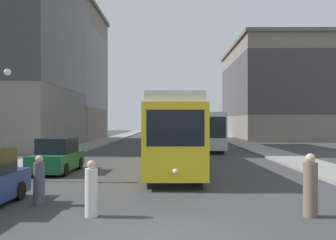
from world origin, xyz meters
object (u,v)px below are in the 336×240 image
(streetcar, at_px, (171,132))
(pedestrian_crossing_near, at_px, (39,182))
(pedestrian_on_sidewalk, at_px, (91,190))
(parked_car_left_mid, at_px, (57,156))
(pedestrian_crossing_far, at_px, (310,187))
(transit_bus, at_px, (204,129))

(streetcar, xyz_separation_m, pedestrian_crossing_near, (-4.25, -9.53, -1.36))
(streetcar, distance_m, pedestrian_on_sidewalk, 11.23)
(streetcar, relative_size, pedestrian_crossing_near, 9.34)
(parked_car_left_mid, bearing_deg, pedestrian_crossing_far, -40.74)
(streetcar, height_order, pedestrian_crossing_far, streetcar)
(transit_bus, xyz_separation_m, parked_car_left_mid, (-9.19, -16.16, -1.10))
(parked_car_left_mid, relative_size, pedestrian_on_sidewalk, 2.74)
(parked_car_left_mid, xyz_separation_m, pedestrian_crossing_far, (9.98, -8.89, -0.01))
(streetcar, height_order, transit_bus, streetcar)
(transit_bus, relative_size, pedestrian_crossing_far, 7.17)
(parked_car_left_mid, distance_m, pedestrian_crossing_far, 13.37)
(pedestrian_crossing_near, xyz_separation_m, pedestrian_on_sidewalk, (1.99, -1.39, -0.00))
(transit_bus, relative_size, pedestrian_crossing_near, 8.01)
(transit_bus, relative_size, pedestrian_on_sidewalk, 8.04)
(transit_bus, distance_m, pedestrian_crossing_far, 25.09)
(parked_car_left_mid, xyz_separation_m, pedestrian_on_sidewalk, (3.78, -8.94, -0.10))
(streetcar, distance_m, pedestrian_crossing_far, 11.64)
(streetcar, distance_m, pedestrian_crossing_near, 10.52)
(pedestrian_crossing_near, distance_m, pedestrian_on_sidewalk, 2.43)
(streetcar, xyz_separation_m, pedestrian_crossing_far, (3.95, -10.87, -1.27))
(parked_car_left_mid, distance_m, pedestrian_on_sidewalk, 9.70)
(streetcar, height_order, pedestrian_crossing_near, streetcar)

